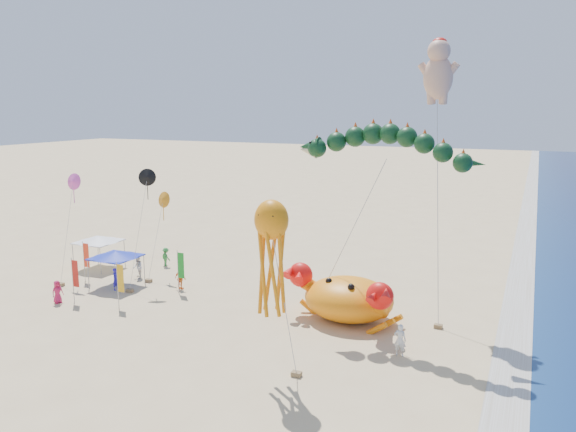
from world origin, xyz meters
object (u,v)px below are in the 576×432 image
object	(u,v)px
crab_inflatable	(348,298)
canopy_blue	(116,254)
cherub_kite	(438,70)
dragon_kite	(384,151)
canopy_white	(98,239)
octopus_kite	(272,249)

from	to	relation	value
crab_inflatable	canopy_blue	world-z (taller)	crab_inflatable
canopy_blue	cherub_kite	bearing A→B (deg)	13.34
dragon_kite	canopy_white	distance (m)	26.75
octopus_kite	canopy_white	distance (m)	25.17
crab_inflatable	canopy_white	distance (m)	23.26
crab_inflatable	dragon_kite	distance (m)	9.64
cherub_kite	octopus_kite	world-z (taller)	cherub_kite
dragon_kite	canopy_white	xyz separation A→B (m)	(-25.15, 3.34, -8.47)
crab_inflatable	cherub_kite	xyz separation A→B (m)	(4.11, 4.99, 14.21)
crab_inflatable	canopy_white	size ratio (longest dim) A/B	2.24
crab_inflatable	canopy_blue	xyz separation A→B (m)	(-18.31, -0.33, 0.93)
cherub_kite	canopy_white	xyz separation A→B (m)	(-27.16, -1.98, -13.28)
crab_inflatable	dragon_kite	xyz separation A→B (m)	(2.10, -0.33, 9.41)
octopus_kite	canopy_white	size ratio (longest dim) A/B	2.59
canopy_white	canopy_blue	bearing A→B (deg)	-35.17
cherub_kite	canopy_blue	distance (m)	26.59
dragon_kite	canopy_blue	world-z (taller)	dragon_kite
cherub_kite	canopy_blue	xyz separation A→B (m)	(-22.42, -5.32, -13.28)
cherub_kite	octopus_kite	xyz separation A→B (m)	(-5.30, -13.72, -9.08)
dragon_kite	canopy_blue	xyz separation A→B (m)	(-20.42, 0.00, -8.47)
dragon_kite	octopus_kite	world-z (taller)	dragon_kite
dragon_kite	octopus_kite	xyz separation A→B (m)	(-3.29, -8.40, -4.28)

